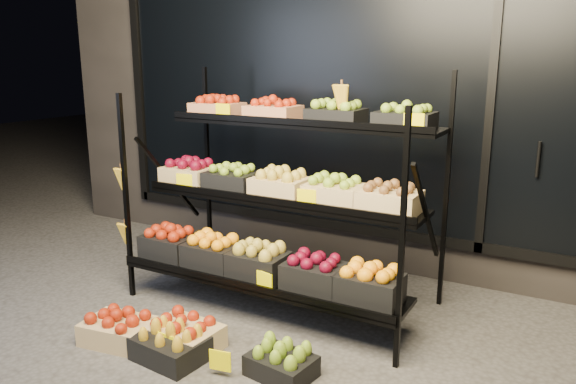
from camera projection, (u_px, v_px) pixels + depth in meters
The scene contains 9 objects.
ground at pixel (232, 338), 3.58m from camera, with size 24.00×24.00×0.00m, color #514F4C.
building at pixel (382, 56), 5.36m from camera, with size 6.00×2.08×3.50m.
display_rack at pixel (277, 198), 3.91m from camera, with size 2.18×1.02×1.68m.
tag_floor_a at pixel (167, 350), 3.31m from camera, with size 0.13×0.01×0.12m, color #F9E700.
tag_floor_b at pixel (220, 367), 3.13m from camera, with size 0.13×0.01×0.12m, color #F9E700.
floor_crate_left at pixel (118, 327), 3.51m from camera, with size 0.45×0.36×0.21m.
floor_crate_midleft at pixel (170, 344), 3.30m from camera, with size 0.44×0.34×0.21m.
floor_crate_midright at pixel (184, 333), 3.43m from camera, with size 0.45×0.34×0.21m.
floor_crate_right at pixel (281, 362), 3.13m from camera, with size 0.39×0.31×0.19m.
Camera 1 is at (1.90, -2.67, 1.75)m, focal length 35.00 mm.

